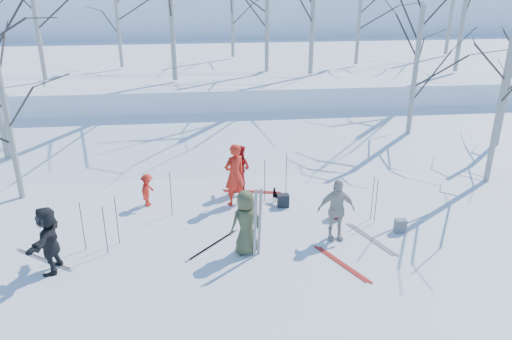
{
  "coord_description": "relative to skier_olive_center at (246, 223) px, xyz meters",
  "views": [
    {
      "loc": [
        -1.44,
        -11.75,
        6.77
      ],
      "look_at": [
        0.0,
        1.5,
        1.3
      ],
      "focal_mm": 35.0,
      "sensor_mm": 36.0,
      "label": 1
    }
  ],
  "objects": [
    {
      "name": "ski_pair_b",
      "position": [
        -5.04,
        0.18,
        -0.84
      ],
      "size": [
        1.99,
        2.09,
        0.02
      ],
      "primitive_type": null,
      "rotation": [
        0.0,
        0.0,
        0.96
      ],
      "color": "silver",
      "rests_on": "ground"
    },
    {
      "name": "ski_pole_c",
      "position": [
        -3.28,
        0.79,
        -0.18
      ],
      "size": [
        0.02,
        0.02,
        1.34
      ],
      "primitive_type": "cylinder",
      "color": "black",
      "rests_on": "ground"
    },
    {
      "name": "ski_pole_h",
      "position": [
        1.59,
        3.41,
        -0.18
      ],
      "size": [
        0.02,
        0.02,
        1.34
      ],
      "primitive_type": "cylinder",
      "color": "black",
      "rests_on": "ground"
    },
    {
      "name": "ski_pole_e",
      "position": [
        -3.5,
        0.31,
        -0.18
      ],
      "size": [
        0.02,
        0.02,
        1.34
      ],
      "primitive_type": "cylinder",
      "color": "black",
      "rests_on": "ground"
    },
    {
      "name": "far_hill",
      "position": [
        0.5,
        38.8,
        1.15
      ],
      "size": [
        90.0,
        30.0,
        6.0
      ],
      "primitive_type": "cube",
      "color": "white",
      "rests_on": "ground"
    },
    {
      "name": "backpack_dark",
      "position": [
        1.35,
        2.46,
        -0.65
      ],
      "size": [
        0.34,
        0.24,
        0.4
      ],
      "primitive_type": "cube",
      "color": "black",
      "rests_on": "ground"
    },
    {
      "name": "birch_edge_a",
      "position": [
        -6.73,
        3.99,
        1.7
      ],
      "size": [
        4.17,
        4.17,
        5.1
      ],
      "primitive_type": null,
      "color": "silver",
      "rests_on": "ground"
    },
    {
      "name": "birch_edge_c",
      "position": [
        10.29,
        6.18,
        1.23
      ],
      "size": [
        3.51,
        3.51,
        4.16
      ],
      "primitive_type": null,
      "color": "silver",
      "rests_on": "ground"
    },
    {
      "name": "birch_edge_b",
      "position": [
        8.51,
        3.64,
        2.08
      ],
      "size": [
        4.69,
        4.69,
        5.84
      ],
      "primitive_type": null,
      "color": "silver",
      "rests_on": "ground"
    },
    {
      "name": "upright_ski_right",
      "position": [
        0.32,
        -0.22,
        0.1
      ],
      "size": [
        0.11,
        0.23,
        1.89
      ],
      "primitive_type": "cube",
      "rotation": [
        0.1,
        0.0,
        0.2
      ],
      "color": "silver",
      "rests_on": "ground"
    },
    {
      "name": "ski_pole_b",
      "position": [
        3.72,
        1.37,
        -0.18
      ],
      "size": [
        0.02,
        0.02,
        1.34
      ],
      "primitive_type": "cylinder",
      "color": "black",
      "rests_on": "ground"
    },
    {
      "name": "ski_pole_a",
      "position": [
        3.76,
        1.16,
        -0.18
      ],
      "size": [
        0.02,
        0.02,
        1.34
      ],
      "primitive_type": "cylinder",
      "color": "black",
      "rests_on": "ground"
    },
    {
      "name": "ground",
      "position": [
        0.5,
        0.8,
        -0.85
      ],
      "size": [
        120.0,
        120.0,
        0.0
      ],
      "primitive_type": "plane",
      "color": "white",
      "rests_on": "ground"
    },
    {
      "name": "skier_cream_east",
      "position": [
        2.41,
        0.43,
        0.01
      ],
      "size": [
        1.01,
        0.43,
        1.71
      ],
      "primitive_type": "imported",
      "rotation": [
        0.0,
        0.0,
        0.02
      ],
      "color": "beige",
      "rests_on": "ground"
    },
    {
      "name": "skier_red_north",
      "position": [
        -0.09,
        2.82,
        0.12
      ],
      "size": [
        0.84,
        0.76,
        1.93
      ],
      "primitive_type": "imported",
      "rotation": [
        0.0,
        0.0,
        3.69
      ],
      "color": "red",
      "rests_on": "ground"
    },
    {
      "name": "birch_plateau_d",
      "position": [
        -7.7,
        11.42,
        4.37
      ],
      "size": [
        4.82,
        4.82,
        6.03
      ],
      "primitive_type": null,
      "color": "silver",
      "rests_on": "snow_plateau"
    },
    {
      "name": "ski_pole_g",
      "position": [
        -4.09,
        0.56,
        -0.18
      ],
      "size": [
        0.02,
        0.02,
        1.34
      ],
      "primitive_type": "cylinder",
      "color": "black",
      "rests_on": "ground"
    },
    {
      "name": "ski_pole_f",
      "position": [
        0.84,
        2.94,
        -0.18
      ],
      "size": [
        0.02,
        0.02,
        1.34
      ],
      "primitive_type": "cylinder",
      "color": "black",
      "rests_on": "ground"
    },
    {
      "name": "ski_pair_e",
      "position": [
        -0.84,
        0.41,
        -0.84
      ],
      "size": [
        2.09,
        2.1,
        0.02
      ],
      "primitive_type": null,
      "rotation": [
        0.0,
        0.0,
        -0.74
      ],
      "color": "silver",
      "rests_on": "ground"
    },
    {
      "name": "dog",
      "position": [
        1.24,
        2.72,
        -0.63
      ],
      "size": [
        0.5,
        0.56,
        0.44
      ],
      "primitive_type": "imported",
      "rotation": [
        0.0,
        0.0,
        3.79
      ],
      "color": "black",
      "rests_on": "ground"
    },
    {
      "name": "birch_edge_e",
      "position": [
        7.06,
        7.07,
        1.91
      ],
      "size": [
        4.45,
        4.45,
        5.51
      ],
      "primitive_type": null,
      "color": "silver",
      "rests_on": "ground"
    },
    {
      "name": "ski_pair_c",
      "position": [
        2.28,
        -0.81,
        -0.84
      ],
      "size": [
        1.72,
        2.06,
        0.02
      ],
      "primitive_type": null,
      "rotation": [
        0.0,
        0.0,
        0.46
      ],
      "color": "#A21D17",
      "rests_on": "ground"
    },
    {
      "name": "ski_pair_a",
      "position": [
        3.38,
        0.28,
        -0.84
      ],
      "size": [
        1.51,
        2.04,
        0.02
      ],
      "primitive_type": null,
      "rotation": [
        0.0,
        0.0,
        0.38
      ],
      "color": "silver",
      "rests_on": "ground"
    },
    {
      "name": "skier_redor_behind",
      "position": [
        0.13,
        3.7,
        -0.05
      ],
      "size": [
        0.98,
        0.95,
        1.59
      ],
      "primitive_type": "imported",
      "rotation": [
        0.0,
        0.0,
        2.46
      ],
      "color": "#B20E0D",
      "rests_on": "ground"
    },
    {
      "name": "birch_plateau_a",
      "position": [
        0.77,
        16.37,
        3.76
      ],
      "size": [
        3.96,
        3.96,
        4.81
      ],
      "primitive_type": null,
      "color": "silver",
      "rests_on": "snow_plateau"
    },
    {
      "name": "skier_red_seated",
      "position": [
        -2.71,
        2.97,
        -0.33
      ],
      "size": [
        0.57,
        0.75,
        1.03
      ],
      "primitive_type": "imported",
      "rotation": [
        0.0,
        0.0,
        1.24
      ],
      "color": "red",
      "rests_on": "ground"
    },
    {
      "name": "birch_plateau_e",
      "position": [
        2.08,
        12.25,
        4.12
      ],
      "size": [
        4.47,
        4.47,
        5.53
      ],
      "primitive_type": null,
      "color": "silver",
      "rests_on": "snow_plateau"
    },
    {
      "name": "backpack_grey",
      "position": [
        4.28,
        0.57,
        -0.66
      ],
      "size": [
        0.3,
        0.2,
        0.38
      ],
      "primitive_type": "cube",
      "color": "slate",
      "rests_on": "ground"
    },
    {
      "name": "upright_ski_left",
      "position": [
        0.2,
        -0.28,
        0.1
      ],
      "size": [
        0.11,
        0.17,
        1.9
      ],
      "primitive_type": "cube",
      "rotation": [
        0.07,
        0.0,
        0.25
      ],
      "color": "silver",
      "rests_on": "ground"
    },
    {
      "name": "birch_plateau_b",
      "position": [
        6.76,
        13.51,
        3.78
      ],
      "size": [
        3.99,
        3.99,
        4.85
      ],
      "primitive_type": null,
      "color": "silver",
      "rests_on": "snow_plateau"
    },
    {
      "name": "snow_ramp",
      "position": [
        0.5,
        7.8,
        -0.7
      ],
      "size": [
        70.0,
        9.49,
        4.12
      ],
      "primitive_type": "cube",
      "rotation": [
        0.3,
        0.0,
        0.0
      ],
      "color": "white",
      "rests_on": "ground"
    },
    {
      "name": "backpack_red",
      "position": [
        2.76,
        1.55,
        -0.64
      ],
      "size": [
        0.32,
        0.22,
        0.42
      ],
      "primitive_type": "cube",
      "color": "maroon",
      "rests_on": "ground"
    },
    {
      "name": "ski_pair_d",
      "position": [
        0.53,
        3.6,
        -0.84
      ],
      "size": [
        0.97,
        1.98,
        0.02
      ],
      "primitive_type": null,
      "rotation": [
        0.0,
        0.0,
        1.36
      ],
      "color": "#A21D17",
      "rests_on": "ground"
    },
    {
      "name": "ski_pole_d",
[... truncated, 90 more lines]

